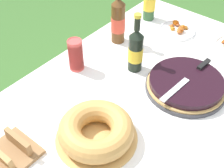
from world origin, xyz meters
TOP-DOWN VIEW (x-y plane):
  - garden_table at (0.00, 0.00)m, footprint 1.77×0.98m
  - tablecloth at (0.00, 0.00)m, footprint 1.78×0.99m
  - berry_tart at (0.24, -0.15)m, footprint 0.37×0.37m
  - serving_knife at (0.27, -0.15)m, footprint 0.38×0.05m
  - bundt_cake at (-0.23, -0.02)m, footprint 0.32×0.32m
  - cup_stack at (0.03, 0.35)m, footprint 0.07×0.07m
  - cider_bottle_green at (0.65, 0.34)m, footprint 0.07×0.07m
  - cider_bottle_amber at (0.35, 0.34)m, footprint 0.08×0.08m
  - juice_bottle_red at (0.21, 0.12)m, footprint 0.07×0.07m
  - snack_plate_far at (0.64, 0.13)m, footprint 0.21×0.21m
  - bread_board at (-0.54, 0.17)m, footprint 0.26×0.18m

SIDE VIEW (x-z plane):
  - garden_table at x=0.00m, z-range 0.29..0.97m
  - tablecloth at x=0.00m, z-range 0.62..0.73m
  - snack_plate_far at x=0.64m, z-range 0.68..0.73m
  - bread_board at x=-0.54m, z-range 0.68..0.75m
  - berry_tart at x=0.24m, z-range 0.69..0.75m
  - bundt_cake at x=-0.23m, z-range 0.69..0.79m
  - serving_knife at x=0.27m, z-range 0.75..0.76m
  - cup_stack at x=0.03m, z-range 0.69..0.85m
  - juice_bottle_red at x=0.21m, z-range 0.65..0.96m
  - cider_bottle_green at x=0.65m, z-range 0.65..0.98m
  - cider_bottle_amber at x=0.35m, z-range 0.65..0.99m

